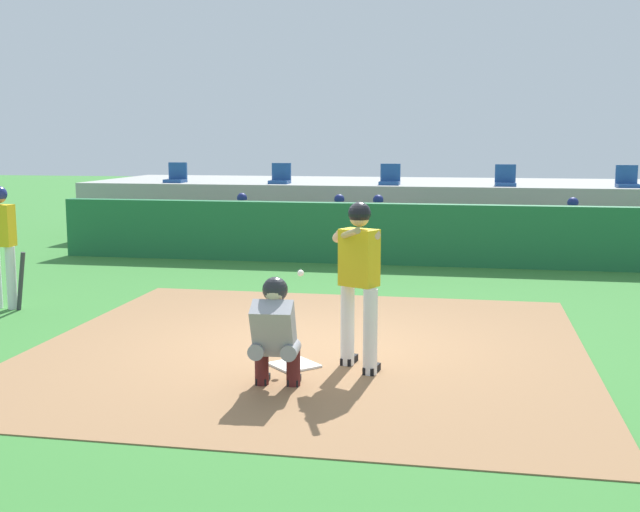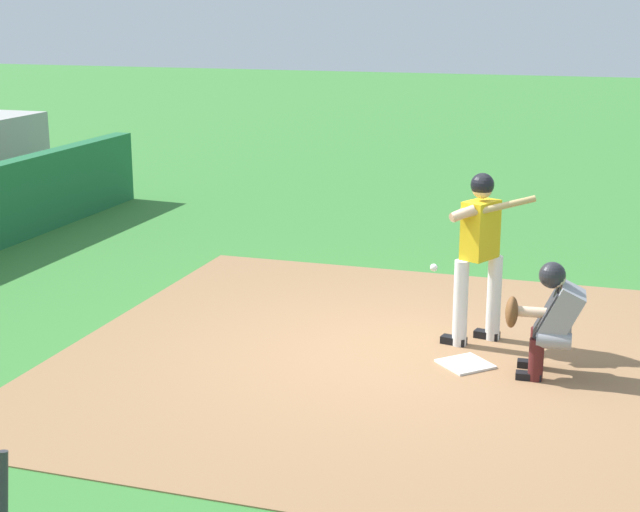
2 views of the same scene
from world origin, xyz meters
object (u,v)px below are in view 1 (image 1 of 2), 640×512
Objects in this scene: dugout_player_1 at (338,224)px; stadium_seat_4 at (627,181)px; batter_at_plate at (358,275)px; stadium_seat_2 at (390,179)px; catcher_crouched at (275,329)px; home_plate at (294,365)px; on_deck_batter at (2,239)px; dugout_player_0 at (241,222)px; dugout_player_2 at (377,225)px; stadium_seat_3 at (505,180)px; stadium_seat_0 at (176,177)px; stadium_seat_1 at (280,178)px; dugout_player_3 at (572,229)px.

dugout_player_1 is 2.71× the size of stadium_seat_4.
stadium_seat_2 is at bearing 93.89° from batter_at_plate.
stadium_seat_4 reaches higher than dugout_player_1.
dugout_player_1 is (-0.85, 8.91, 0.06)m from catcher_crouched.
home_plate is at bearing -83.92° from dugout_player_1.
batter_at_plate is (0.69, 0.01, 1.01)m from home_plate.
on_deck_batter reaches higher than home_plate.
dugout_player_0 is (1.79, 6.01, -0.35)m from on_deck_batter.
dugout_player_1 is 2.37m from stadium_seat_2.
home_plate is at bearing -69.85° from dugout_player_0.
on_deck_batter is 7.66m from dugout_player_2.
batter_at_plate is at bearing -100.63° from stadium_seat_3.
home_plate is at bearing -24.01° from on_deck_batter.
batter_at_plate is at bearing -59.90° from stadium_seat_0.
dugout_player_1 is at bearing 100.86° from batter_at_plate.
home_plate is 10.61m from stadium_seat_3.
stadium_seat_0 is 1.00× the size of stadium_seat_3.
dugout_player_1 is at bearing -49.59° from stadium_seat_1.
stadium_seat_1 is at bearing 104.33° from home_plate.
dugout_player_3 is (3.87, 8.91, 0.06)m from catcher_crouched.
catcher_crouched is at bearing -132.25° from batter_at_plate.
stadium_seat_0 and stadium_seat_4 have the same top height.
catcher_crouched is 3.10× the size of stadium_seat_3.
home_plate is at bearing -89.67° from dugout_player_2.
stadium_seat_0 reaches higher than dugout_player_3.
dugout_player_2 is 2.71× the size of stadium_seat_4.
stadium_seat_4 is (1.35, 2.03, 0.86)m from dugout_player_3.
dugout_player_1 reaches higher than home_plate.
stadium_seat_1 is 1.00× the size of stadium_seat_3.
on_deck_batter reaches higher than dugout_player_3.
batter_at_plate is at bearing 47.75° from catcher_crouched.
stadium_seat_2 is at bearing 0.00° from stadium_seat_1.
stadium_seat_4 is (5.20, 0.00, 0.00)m from stadium_seat_2.
dugout_player_0 is at bearing 73.41° from on_deck_batter.
dugout_player_0 is at bearing -145.75° from stadium_seat_2.
dugout_player_0 and dugout_player_1 have the same top height.
dugout_player_0 is 1.00× the size of dugout_player_2.
home_plate is 0.92× the size of stadium_seat_1.
dugout_player_2 is (-0.74, 8.13, -0.36)m from batter_at_plate.
stadium_seat_1 is (-1.73, 2.03, 0.86)m from dugout_player_1.
dugout_player_0 is 2.24m from stadium_seat_1.
stadium_seat_2 is (2.60, 0.00, 0.00)m from stadium_seat_1.
dugout_player_0 is at bearing -166.05° from stadium_seat_4.
home_plate is at bearing -117.06° from stadium_seat_4.
stadium_seat_4 is (5.22, 10.95, 0.93)m from catcher_crouched.
stadium_seat_3 reaches higher than dugout_player_0.
on_deck_batter is at bearing 158.87° from batter_at_plate.
stadium_seat_1 is at bearing 103.25° from catcher_crouched.
stadium_seat_3 is at bearing 121.46° from dugout_player_3.
stadium_seat_4 is at bearing 66.08° from batter_at_plate.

